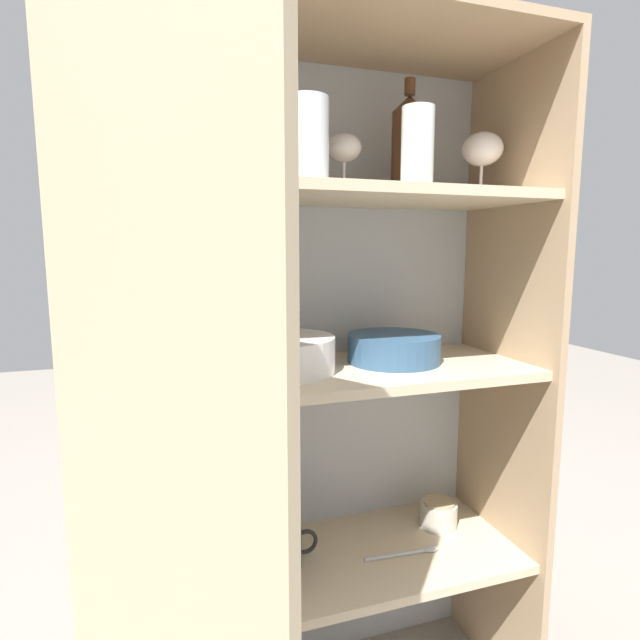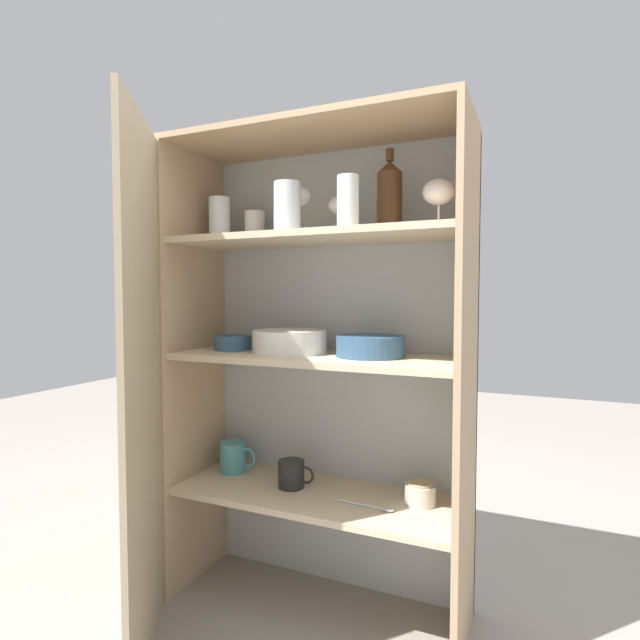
% 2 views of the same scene
% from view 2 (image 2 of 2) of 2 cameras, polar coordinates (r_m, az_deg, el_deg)
% --- Properties ---
extents(ground_plane, '(8.00, 8.00, 0.00)m').
position_cam_2_polar(ground_plane, '(1.69, -3.18, -32.64)').
color(ground_plane, gray).
extents(cupboard_back_panel, '(0.92, 0.02, 1.45)m').
position_cam_2_polar(cupboard_back_panel, '(1.69, 1.86, -5.73)').
color(cupboard_back_panel, '#B2B7BC').
rests_on(cupboard_back_panel, ground_plane).
extents(cupboard_side_left, '(0.02, 0.36, 1.45)m').
position_cam_2_polar(cupboard_side_left, '(1.77, -13.96, -5.44)').
color(cupboard_side_left, tan).
rests_on(cupboard_side_left, ground_plane).
extents(cupboard_side_right, '(0.02, 0.36, 1.45)m').
position_cam_2_polar(cupboard_side_right, '(1.42, 16.43, -7.53)').
color(cupboard_side_right, tan).
rests_on(cupboard_side_right, ground_plane).
extents(cupboard_top_panel, '(0.92, 0.36, 0.02)m').
position_cam_2_polar(cupboard_top_panel, '(1.59, -0.53, 20.50)').
color(cupboard_top_panel, tan).
rests_on(cupboard_top_panel, cupboard_side_left).
extents(shelf_board_lower, '(0.88, 0.32, 0.02)m').
position_cam_2_polar(shelf_board_lower, '(1.64, -0.51, -19.45)').
color(shelf_board_lower, beige).
extents(shelf_board_middle, '(0.88, 0.32, 0.02)m').
position_cam_2_polar(shelf_board_middle, '(1.53, -0.52, -4.36)').
color(shelf_board_middle, beige).
extents(shelf_board_upper, '(0.88, 0.32, 0.02)m').
position_cam_2_polar(shelf_board_upper, '(1.53, -0.53, 9.33)').
color(shelf_board_upper, beige).
extents(cupboard_door, '(0.26, 0.40, 1.45)m').
position_cam_2_polar(cupboard_door, '(1.42, -19.63, -7.57)').
color(cupboard_door, tan).
rests_on(cupboard_door, ground_plane).
extents(tumbler_glass_0, '(0.07, 0.07, 0.14)m').
position_cam_2_polar(tumbler_glass_0, '(1.73, -11.40, 11.22)').
color(tumbler_glass_0, white).
rests_on(tumbler_glass_0, shelf_board_upper).
extents(tumbler_glass_1, '(0.08, 0.08, 0.15)m').
position_cam_2_polar(tumbler_glass_1, '(1.50, -3.77, 12.69)').
color(tumbler_glass_1, white).
rests_on(tumbler_glass_1, shelf_board_upper).
extents(tumbler_glass_2, '(0.07, 0.07, 0.10)m').
position_cam_2_polar(tumbler_glass_2, '(1.73, -7.45, 10.54)').
color(tumbler_glass_2, white).
rests_on(tumbler_glass_2, shelf_board_upper).
extents(tumbler_glass_3, '(0.06, 0.06, 0.14)m').
position_cam_2_polar(tumbler_glass_3, '(1.38, 3.22, 13.34)').
color(tumbler_glass_3, white).
rests_on(tumbler_glass_3, shelf_board_upper).
extents(wine_glass_0, '(0.08, 0.08, 0.16)m').
position_cam_2_polar(wine_glass_0, '(1.59, -2.50, 13.67)').
color(wine_glass_0, white).
rests_on(wine_glass_0, shelf_board_upper).
extents(wine_glass_1, '(0.09, 0.09, 0.14)m').
position_cam_2_polar(wine_glass_1, '(1.44, 13.44, 13.91)').
color(wine_glass_1, silver).
rests_on(wine_glass_1, shelf_board_upper).
extents(wine_glass_2, '(0.07, 0.07, 0.12)m').
position_cam_2_polar(wine_glass_2, '(1.56, 2.29, 12.67)').
color(wine_glass_2, silver).
rests_on(wine_glass_2, shelf_board_upper).
extents(wine_bottle, '(0.07, 0.07, 0.25)m').
position_cam_2_polar(wine_bottle, '(1.52, 7.95, 13.79)').
color(wine_bottle, '#4C2D19').
rests_on(wine_bottle, shelf_board_upper).
extents(plate_stack_white, '(0.24, 0.24, 0.07)m').
position_cam_2_polar(plate_stack_white, '(1.58, -3.44, -2.46)').
color(plate_stack_white, white).
rests_on(plate_stack_white, shelf_board_middle).
extents(mixing_bowl_large, '(0.20, 0.20, 0.06)m').
position_cam_2_polar(mixing_bowl_large, '(1.48, 5.78, -2.89)').
color(mixing_bowl_large, '#33567A').
rests_on(mixing_bowl_large, shelf_board_middle).
extents(serving_bowl_small, '(0.12, 0.12, 0.05)m').
position_cam_2_polar(serving_bowl_small, '(1.68, -9.96, -2.48)').
color(serving_bowl_small, '#33567A').
rests_on(serving_bowl_small, shelf_board_middle).
extents(coffee_mug_primary, '(0.13, 0.09, 0.10)m').
position_cam_2_polar(coffee_mug_primary, '(1.82, -9.81, -15.16)').
color(coffee_mug_primary, teal).
rests_on(coffee_mug_primary, shelf_board_lower).
extents(coffee_mug_extra_1, '(0.12, 0.08, 0.09)m').
position_cam_2_polar(coffee_mug_extra_1, '(1.66, -3.24, -17.16)').
color(coffee_mug_extra_1, black).
rests_on(coffee_mug_extra_1, shelf_board_lower).
extents(storage_jar, '(0.09, 0.09, 0.07)m').
position_cam_2_polar(storage_jar, '(1.57, 11.37, -18.87)').
color(storage_jar, beige).
rests_on(storage_jar, shelf_board_lower).
extents(serving_spoon, '(0.18, 0.03, 0.01)m').
position_cam_2_polar(serving_spoon, '(1.54, 5.73, -20.43)').
color(serving_spoon, silver).
rests_on(serving_spoon, shelf_board_lower).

